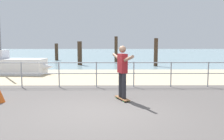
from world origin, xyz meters
name	(u,v)px	position (x,y,z in m)	size (l,w,h in m)	color
ground_plane	(99,125)	(0.00, -1.00, 0.00)	(24.00, 10.00, 0.04)	#514C49
beach_strip	(105,76)	(0.00, 7.00, 0.00)	(24.00, 6.00, 0.04)	tan
sea_surface	(108,53)	(0.00, 35.00, 0.00)	(72.00, 50.00, 0.04)	#75939E
railing_fence	(78,71)	(-1.06, 3.60, 0.70)	(13.71, 0.05, 1.05)	#9EA0A5
sailboat	(9,65)	(-5.54, 7.81, 0.53)	(5.02, 1.74, 5.57)	silver
skateboard	(122,98)	(0.64, 1.34, 0.07)	(0.48, 0.82, 0.08)	brown
skateboarder	(122,69)	(0.64, 1.34, 1.02)	(0.62, 1.38, 1.65)	#26262B
groyne_post_0	(57,52)	(-5.12, 18.57, 0.85)	(0.33, 0.33, 1.71)	#422D1E
groyne_post_1	(80,53)	(-2.17, 13.45, 0.95)	(0.36, 0.36, 1.90)	#422D1E
groyne_post_2	(116,50)	(0.79, 15.21, 1.17)	(0.28, 0.28, 2.33)	#422D1E
groyne_post_3	(156,52)	(3.74, 12.41, 1.07)	(0.30, 0.30, 2.14)	#422D1E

